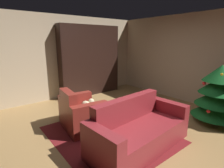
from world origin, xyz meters
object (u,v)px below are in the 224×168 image
object	(u,v)px
armchair_red	(81,114)
decorated_tree	(218,94)
couch_red	(138,131)
bottle_on_table	(118,107)
book_stack_on_table	(111,111)
bookshelf_unit	(93,61)
coffee_table	(111,115)

from	to	relation	value
armchair_red	decorated_tree	world-z (taller)	decorated_tree
couch_red	bottle_on_table	size ratio (longest dim) A/B	7.48
couch_red	book_stack_on_table	world-z (taller)	couch_red
book_stack_on_table	bottle_on_table	distance (m)	0.17
couch_red	book_stack_on_table	size ratio (longest dim) A/B	9.56
armchair_red	bottle_on_table	bearing A→B (deg)	43.53
bookshelf_unit	book_stack_on_table	size ratio (longest dim) A/B	11.24
couch_red	coffee_table	distance (m)	0.67
bookshelf_unit	book_stack_on_table	xyz separation A→B (m)	(2.50, -1.18, -0.67)
armchair_red	coffee_table	xyz separation A→B (m)	(0.56, 0.35, 0.07)
armchair_red	coffee_table	distance (m)	0.67
coffee_table	book_stack_on_table	distance (m)	0.09
bookshelf_unit	couch_red	distance (m)	3.48
bookshelf_unit	coffee_table	bearing A→B (deg)	-25.77
armchair_red	bottle_on_table	world-z (taller)	armchair_red
bookshelf_unit	bottle_on_table	bearing A→B (deg)	-22.08
bottle_on_table	coffee_table	bearing A→B (deg)	-92.76
couch_red	decorated_tree	bearing A→B (deg)	77.99
bottle_on_table	bookshelf_unit	bearing A→B (deg)	157.92
bookshelf_unit	coffee_table	distance (m)	2.91
coffee_table	book_stack_on_table	xyz separation A→B (m)	(-0.03, 0.04, 0.08)
armchair_red	couch_red	distance (m)	1.30
armchair_red	book_stack_on_table	distance (m)	0.68
bookshelf_unit	decorated_tree	world-z (taller)	bookshelf_unit
bookshelf_unit	decorated_tree	xyz separation A→B (m)	(3.62, 0.91, -0.46)
couch_red	book_stack_on_table	bearing A→B (deg)	-175.49
couch_red	coffee_table	xyz separation A→B (m)	(-0.66, -0.09, 0.08)
couch_red	decorated_tree	size ratio (longest dim) A/B	1.48
armchair_red	bookshelf_unit	bearing A→B (deg)	141.33
coffee_table	bottle_on_table	size ratio (longest dim) A/B	2.68
bookshelf_unit	coffee_table	world-z (taller)	bookshelf_unit
couch_red	book_stack_on_table	distance (m)	0.71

